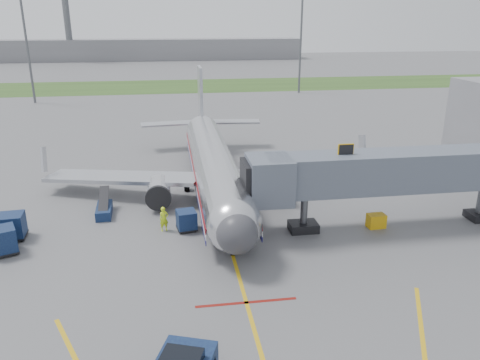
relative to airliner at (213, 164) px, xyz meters
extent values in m
plane|color=#565659|center=(0.00, -15.25, -2.65)|extent=(400.00, 400.00, 0.00)
cube|color=#2D4C1E|center=(0.00, 74.75, -2.64)|extent=(300.00, 25.00, 0.01)
cube|color=gold|center=(0.00, -17.25, -2.64)|extent=(0.25, 50.00, 0.01)
cube|color=maroon|center=(0.00, -19.25, -2.64)|extent=(6.00, 0.25, 0.01)
cylinder|color=silver|center=(0.00, -0.25, 0.05)|extent=(3.80, 28.00, 3.80)
sphere|color=silver|center=(0.00, -14.25, 0.05)|extent=(3.80, 3.80, 3.80)
sphere|color=#38383D|center=(0.00, -15.55, 0.05)|extent=(2.74, 2.74, 2.74)
cube|color=black|center=(0.00, -14.65, 0.60)|extent=(2.20, 1.20, 0.55)
cone|color=silver|center=(0.00, 16.25, 0.05)|extent=(3.80, 5.00, 3.80)
cube|color=#B7BAC1|center=(0.00, 15.75, 4.05)|extent=(0.35, 4.20, 7.00)
cube|color=#B7BAC1|center=(-8.50, -0.25, -0.85)|extent=(15.10, 8.59, 1.13)
cube|color=#B7BAC1|center=(8.50, -0.25, -0.85)|extent=(15.10, 8.59, 1.13)
cylinder|color=silver|center=(-5.20, -3.25, -1.30)|extent=(2.10, 3.60, 2.10)
cylinder|color=silver|center=(5.20, -3.25, -1.30)|extent=(2.10, 3.60, 2.10)
cube|color=maroon|center=(1.92, -0.25, -0.30)|extent=(0.05, 28.00, 0.45)
cube|color=#110E5E|center=(1.92, -0.25, -1.20)|extent=(0.05, 28.00, 0.35)
cylinder|color=black|center=(0.00, -13.25, -2.35)|extent=(0.28, 0.70, 0.70)
cylinder|color=black|center=(-2.60, 0.25, -2.20)|extent=(0.50, 1.00, 1.00)
cylinder|color=black|center=(2.60, 0.25, -2.20)|extent=(0.50, 1.00, 1.00)
cube|color=slate|center=(13.00, -10.25, 1.95)|extent=(20.00, 3.00, 3.00)
cube|color=slate|center=(3.20, -10.25, 1.75)|extent=(3.20, 3.60, 3.40)
cube|color=black|center=(2.00, -10.25, 1.75)|extent=(1.60, 3.00, 2.80)
cube|color=#CE960C|center=(9.00, -10.25, 3.75)|extent=(1.20, 0.15, 1.00)
cylinder|color=#595B60|center=(6.00, -10.25, -1.10)|extent=(0.56, 0.56, 3.10)
cube|color=black|center=(6.00, -10.25, -2.30)|extent=(2.20, 1.60, 0.70)
cube|color=black|center=(21.00, -10.25, -2.35)|extent=(1.80, 1.80, 0.60)
cylinder|color=#595B60|center=(-30.00, 54.75, 7.35)|extent=(0.44, 0.44, 20.00)
cylinder|color=#595B60|center=(25.00, 59.75, 7.35)|extent=(0.44, 0.44, 20.00)
cube|color=slate|center=(-10.00, 154.75, 1.35)|extent=(120.00, 14.00, 8.00)
cylinder|color=#595B60|center=(-40.00, 149.75, 11.35)|extent=(2.40, 2.40, 28.00)
cylinder|color=black|center=(-4.46, -23.76, -2.20)|extent=(0.54, 0.93, 0.90)
cube|color=#0D163B|center=(-15.99, -8.28, -1.57)|extent=(1.89, 1.89, 1.76)
cube|color=black|center=(-15.99, -8.28, -2.44)|extent=(1.95, 1.95, 0.14)
cylinder|color=black|center=(-16.62, -9.01, -2.49)|extent=(0.27, 0.34, 0.32)
cylinder|color=black|center=(-15.26, -8.91, -2.49)|extent=(0.27, 0.34, 0.32)
cylinder|color=black|center=(-16.73, -7.65, -2.49)|extent=(0.27, 0.34, 0.32)
cylinder|color=black|center=(-15.37, -7.55, -2.49)|extent=(0.27, 0.34, 0.32)
cube|color=#0D163B|center=(-15.93, -10.68, -1.58)|extent=(2.27, 2.27, 1.74)
cube|color=black|center=(-15.93, -10.68, -2.44)|extent=(2.34, 2.34, 0.13)
cylinder|color=black|center=(-15.05, -11.04, -2.49)|extent=(0.35, 0.38, 0.31)
cylinder|color=black|center=(-15.56, -9.80, -2.49)|extent=(0.35, 0.38, 0.31)
cube|color=#0D163B|center=(-3.00, -8.73, -1.76)|extent=(1.66, 1.66, 1.44)
cube|color=black|center=(-3.00, -8.73, -2.48)|extent=(1.71, 1.71, 0.11)
cylinder|color=black|center=(-3.46, -9.37, -2.52)|extent=(0.24, 0.29, 0.26)
cylinder|color=black|center=(-2.36, -9.19, -2.52)|extent=(0.24, 0.29, 0.26)
cylinder|color=black|center=(-3.64, -8.27, -2.52)|extent=(0.24, 0.29, 0.26)
cylinder|color=black|center=(-2.55, -8.09, -2.52)|extent=(0.24, 0.29, 0.26)
cube|color=#0D163B|center=(-9.76, -4.66, -2.25)|extent=(1.38, 3.21, 0.79)
cube|color=black|center=(-9.78, -4.22, -1.42)|extent=(0.96, 3.56, 1.24)
cylinder|color=black|center=(-10.15, -5.81, -2.40)|extent=(0.22, 0.50, 0.49)
cylinder|color=black|center=(-9.27, -5.77, -2.40)|extent=(0.22, 0.50, 0.49)
cylinder|color=black|center=(-10.25, -3.54, -2.40)|extent=(0.22, 0.50, 0.49)
cylinder|color=black|center=(-9.38, -3.50, -2.40)|extent=(0.22, 0.50, 0.49)
cube|color=#CE960C|center=(11.89, -10.48, -2.09)|extent=(1.43, 1.01, 1.10)
cylinder|color=black|center=(11.43, -10.51, -2.51)|extent=(0.20, 0.29, 0.28)
cylinder|color=black|center=(12.35, -10.45, -2.51)|extent=(0.20, 0.29, 0.28)
imported|color=#C5E91B|center=(-4.74, -8.56, -1.67)|extent=(0.83, 0.68, 1.96)
camera|label=1|loc=(-3.92, -42.41, 13.09)|focal=35.00mm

